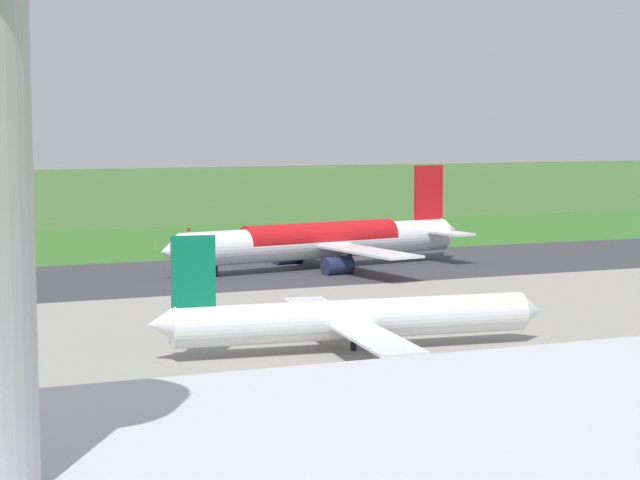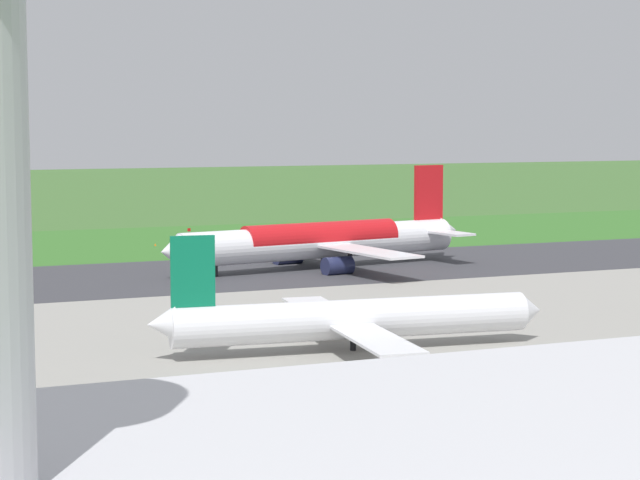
{
  "view_description": "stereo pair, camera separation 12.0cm",
  "coord_description": "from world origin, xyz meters",
  "px_view_note": "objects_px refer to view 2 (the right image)",
  "views": [
    {
      "loc": [
        65.0,
        165.62,
        22.87
      ],
      "look_at": [
        -3.82,
        0.0,
        4.5
      ],
      "focal_mm": 64.74,
      "sensor_mm": 36.0,
      "label": 1
    },
    {
      "loc": [
        64.88,
        165.67,
        22.87
      ],
      "look_at": [
        -3.82,
        0.0,
        4.5
      ],
      "focal_mm": 64.74,
      "sensor_mm": 36.0,
      "label": 2
    }
  ],
  "objects_px": {
    "airliner_main": "(322,241)",
    "no_stopping_sign": "(189,235)",
    "traffic_cone_orange": "(155,245)",
    "airliner_parked_mid": "(351,319)"
  },
  "relations": [
    {
      "from": "airliner_main",
      "to": "no_stopping_sign",
      "type": "height_order",
      "value": "airliner_main"
    },
    {
      "from": "airliner_main",
      "to": "no_stopping_sign",
      "type": "distance_m",
      "value": 44.16
    },
    {
      "from": "traffic_cone_orange",
      "to": "airliner_main",
      "type": "bearing_deg",
      "value": 110.88
    },
    {
      "from": "airliner_main",
      "to": "no_stopping_sign",
      "type": "bearing_deg",
      "value": -77.99
    },
    {
      "from": "airliner_parked_mid",
      "to": "traffic_cone_orange",
      "type": "height_order",
      "value": "airliner_parked_mid"
    },
    {
      "from": "airliner_parked_mid",
      "to": "no_stopping_sign",
      "type": "distance_m",
      "value": 105.71
    },
    {
      "from": "traffic_cone_orange",
      "to": "airliner_parked_mid",
      "type": "bearing_deg",
      "value": 86.36
    },
    {
      "from": "airliner_parked_mid",
      "to": "traffic_cone_orange",
      "type": "bearing_deg",
      "value": -93.64
    },
    {
      "from": "no_stopping_sign",
      "to": "airliner_parked_mid",
      "type": "bearing_deg",
      "value": 82.7
    },
    {
      "from": "airliner_parked_mid",
      "to": "traffic_cone_orange",
      "type": "distance_m",
      "value": 103.92
    }
  ]
}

